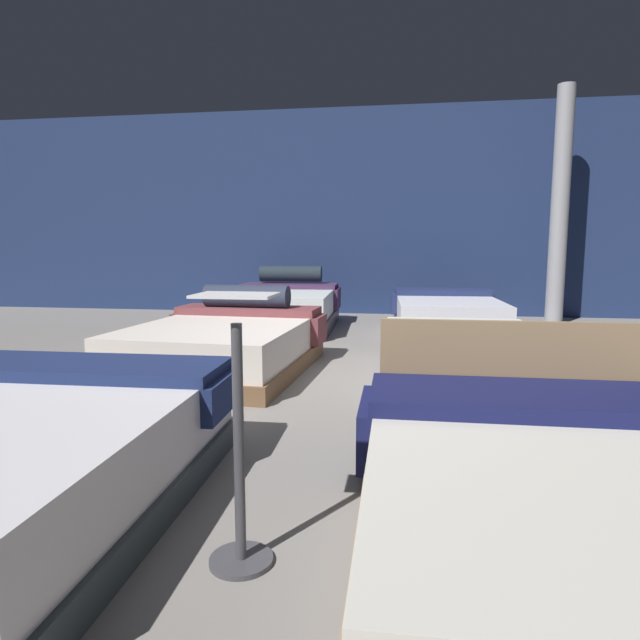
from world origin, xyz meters
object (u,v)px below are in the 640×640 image
at_px(bed_1, 551,491).
at_px(support_pillar, 560,207).
at_px(bed_4, 282,308).
at_px(bed_2, 224,344).
at_px(bed_0, 6,457).
at_px(bed_5, 447,314).
at_px(bed_3, 465,356).
at_px(price_sign, 239,463).

relative_size(bed_1, support_pillar, 0.62).
relative_size(bed_1, bed_4, 0.98).
xyz_separation_m(bed_1, bed_2, (-2.28, 2.69, 0.05)).
height_order(bed_0, bed_5, bed_5).
bearing_deg(bed_4, bed_0, -92.48).
xyz_separation_m(bed_1, bed_3, (-0.05, 2.71, 0.01)).
height_order(bed_0, support_pillar, support_pillar).
bearing_deg(bed_1, bed_3, 90.23).
distance_m(bed_3, bed_5, 2.80).
height_order(bed_2, bed_5, bed_2).
xyz_separation_m(bed_1, bed_5, (0.00, 5.51, 0.03)).
relative_size(bed_3, price_sign, 2.06).
xyz_separation_m(bed_3, bed_4, (-2.30, 2.75, 0.08)).
height_order(bed_1, bed_4, bed_4).
xyz_separation_m(bed_1, support_pillar, (1.67, 6.51, 1.55)).
relative_size(bed_4, price_sign, 2.18).
distance_m(bed_4, price_sign, 5.94).
bearing_deg(support_pillar, bed_5, -149.06).
bearing_deg(bed_5, support_pillar, 28.42).
xyz_separation_m(bed_2, bed_3, (2.23, 0.02, -0.04)).
bearing_deg(bed_0, bed_2, 87.32).
bearing_deg(bed_1, bed_2, 129.48).
bearing_deg(price_sign, support_pillar, 67.46).
distance_m(bed_0, price_sign, 1.20).
xyz_separation_m(bed_4, support_pillar, (4.01, 1.04, 1.46)).
distance_m(bed_1, support_pillar, 6.89).
bearing_deg(bed_1, bed_4, 112.43).
xyz_separation_m(bed_2, support_pillar, (3.95, 3.81, 1.50)).
distance_m(bed_2, bed_3, 2.23).
bearing_deg(bed_2, bed_1, -46.37).
distance_m(bed_0, bed_2, 2.80).
xyz_separation_m(bed_5, support_pillar, (1.66, 1.00, 1.52)).
bearing_deg(bed_5, bed_1, -92.55).
bearing_deg(price_sign, bed_4, 101.30).
bearing_deg(bed_4, bed_2, -91.19).
bearing_deg(bed_4, price_sign, -81.19).
relative_size(bed_1, bed_2, 1.01).
relative_size(bed_5, support_pillar, 0.59).
height_order(bed_0, bed_2, bed_2).
distance_m(bed_3, support_pillar, 4.44).
bearing_deg(bed_2, bed_5, 54.28).
height_order(bed_1, price_sign, price_sign).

